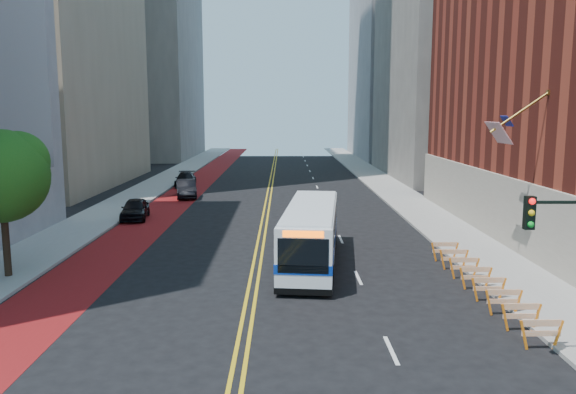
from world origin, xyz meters
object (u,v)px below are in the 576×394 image
(car_c, at_px, (186,180))
(street_tree, at_px, (2,172))
(car_a, at_px, (135,209))
(traffic_signal, at_px, (566,248))
(car_b, at_px, (186,189))
(transit_bus, at_px, (311,233))

(car_c, bearing_deg, street_tree, -100.16)
(car_a, distance_m, car_c, 18.02)
(traffic_signal, bearing_deg, street_tree, 155.18)
(street_tree, bearing_deg, car_c, 85.67)
(street_tree, bearing_deg, car_b, 81.30)
(car_a, bearing_deg, car_c, 81.50)
(street_tree, xyz_separation_m, transit_bus, (13.98, 2.47, -3.34))
(transit_bus, distance_m, car_b, 24.74)
(car_a, bearing_deg, street_tree, -104.41)
(street_tree, xyz_separation_m, car_c, (2.47, 32.59, -4.19))
(car_b, distance_m, car_c, 7.70)
(car_a, bearing_deg, car_b, 72.94)
(transit_bus, bearing_deg, traffic_signal, -54.74)
(car_c, bearing_deg, transit_bus, -74.92)
(car_b, bearing_deg, street_tree, -110.39)
(car_a, distance_m, car_b, 10.60)
(traffic_signal, bearing_deg, car_c, 113.34)
(traffic_signal, xyz_separation_m, car_b, (-16.83, 34.57, -2.92))
(traffic_signal, relative_size, car_c, 1.02)
(street_tree, distance_m, traffic_signal, 22.79)
(car_b, xyz_separation_m, car_c, (-1.36, 7.58, -0.08))
(car_b, bearing_deg, transit_bus, -77.45)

